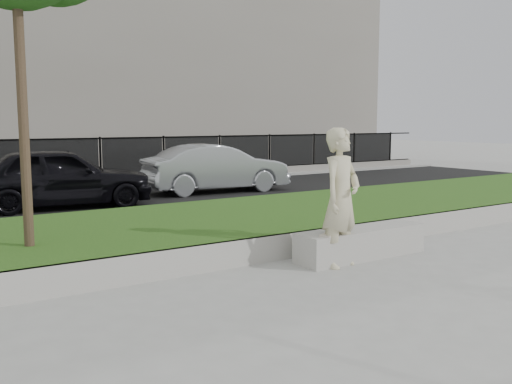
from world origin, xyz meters
TOP-DOWN VIEW (x-y plane):
  - ground at (0.00, 0.00)m, footprint 90.00×90.00m
  - grass_bank at (0.00, 3.00)m, footprint 34.00×4.00m
  - grass_kerb at (0.00, 1.04)m, footprint 34.00×0.08m
  - street at (0.00, 8.50)m, footprint 34.00×7.00m
  - far_pavement at (0.00, 13.00)m, footprint 34.00×3.00m
  - iron_fence at (0.00, 12.00)m, footprint 32.00×0.30m
  - stone_bench at (1.84, 0.47)m, footprint 2.27×0.57m
  - man at (1.21, 0.25)m, footprint 0.84×0.67m
  - book at (1.00, 0.30)m, footprint 0.28×0.25m
  - car_dark at (-0.73, 8.07)m, footprint 4.56×2.36m
  - car_silver at (3.93, 8.64)m, footprint 4.37×1.87m

SIDE VIEW (x-z plane):
  - ground at x=0.00m, z-range 0.00..0.00m
  - street at x=0.00m, z-range 0.00..0.04m
  - far_pavement at x=0.00m, z-range 0.00..0.12m
  - grass_bank at x=0.00m, z-range 0.00..0.40m
  - grass_kerb at x=0.00m, z-range 0.00..0.40m
  - stone_bench at x=1.84m, z-range 0.00..0.46m
  - book at x=1.00m, z-range 0.46..0.49m
  - iron_fence at x=0.00m, z-range -0.21..1.29m
  - car_silver at x=3.93m, z-range 0.04..1.44m
  - car_dark at x=-0.73m, z-range 0.04..1.52m
  - man at x=1.21m, z-range 0.00..2.03m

